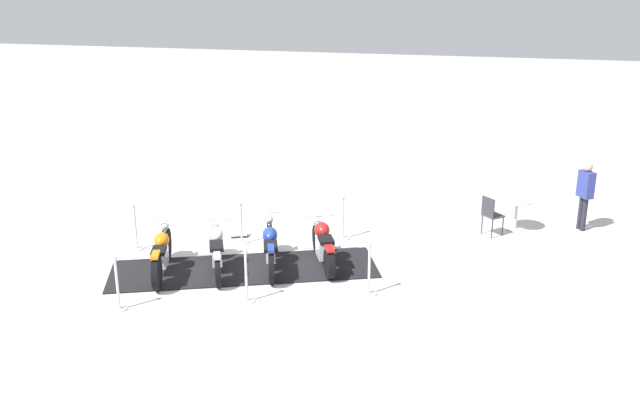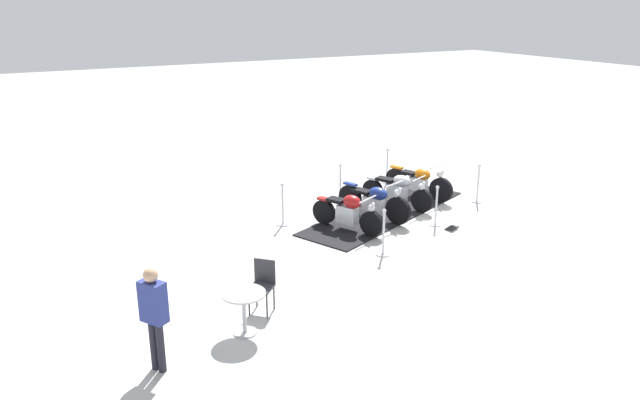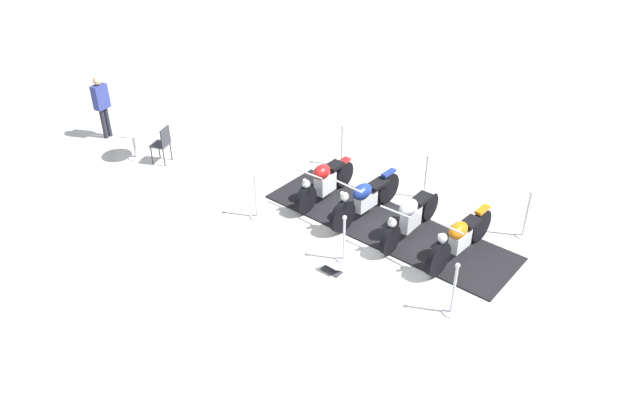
# 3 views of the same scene
# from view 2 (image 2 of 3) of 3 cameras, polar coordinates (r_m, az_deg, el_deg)

# --- Properties ---
(ground_plane) EXTENTS (80.00, 80.00, 0.00)m
(ground_plane) POSITION_cam_2_polar(r_m,az_deg,el_deg) (16.18, 6.09, -1.19)
(ground_plane) COLOR silver
(display_platform) EXTENTS (3.57, 5.76, 0.03)m
(display_platform) POSITION_cam_2_polar(r_m,az_deg,el_deg) (16.17, 6.09, -1.14)
(display_platform) COLOR black
(display_platform) RESTS_ON ground_plane
(motorcycle_maroon) EXTENTS (1.90, 1.03, 0.91)m
(motorcycle_maroon) POSITION_cam_2_polar(r_m,az_deg,el_deg) (14.70, 2.67, -1.14)
(motorcycle_maroon) COLOR black
(motorcycle_maroon) RESTS_ON display_platform
(motorcycle_navy) EXTENTS (2.15, 0.96, 1.03)m
(motorcycle_navy) POSITION_cam_2_polar(r_m,az_deg,el_deg) (15.56, 5.12, -0.01)
(motorcycle_navy) COLOR black
(motorcycle_navy) RESTS_ON display_platform
(motorcycle_chrome) EXTENTS (2.02, 1.05, 0.91)m
(motorcycle_chrome) POSITION_cam_2_polar(r_m,az_deg,el_deg) (16.45, 7.32, 0.95)
(motorcycle_chrome) COLOR black
(motorcycle_chrome) RESTS_ON display_platform
(motorcycle_copper) EXTENTS (2.12, 0.92, 1.01)m
(motorcycle_copper) POSITION_cam_2_polar(r_m,az_deg,el_deg) (17.39, 9.25, 1.74)
(motorcycle_copper) COLOR black
(motorcycle_copper) RESTS_ON display_platform
(stanchion_right_mid) EXTENTS (0.28, 0.28, 1.03)m
(stanchion_right_mid) POSITION_cam_2_polar(r_m,az_deg,el_deg) (15.35, 10.79, -1.03)
(stanchion_right_mid) COLOR silver
(stanchion_right_mid) RESTS_ON ground_plane
(stanchion_right_rear) EXTENTS (0.29, 0.29, 1.09)m
(stanchion_right_rear) POSITION_cam_2_polar(r_m,az_deg,el_deg) (17.37, 14.53, 1.04)
(stanchion_right_rear) COLOR silver
(stanchion_right_rear) RESTS_ON ground_plane
(stanchion_right_front) EXTENTS (0.33, 0.33, 1.07)m
(stanchion_right_front) POSITION_cam_2_polar(r_m,az_deg,el_deg) (13.44, 5.94, -3.73)
(stanchion_right_front) COLOR silver
(stanchion_right_front) RESTS_ON ground_plane
(stanchion_left_front) EXTENTS (0.32, 0.32, 1.09)m
(stanchion_left_front) POSITION_cam_2_polar(r_m,az_deg,el_deg) (15.15, -3.51, -1.06)
(stanchion_left_front) COLOR silver
(stanchion_left_front) RESTS_ON ground_plane
(stanchion_left_mid) EXTENTS (0.30, 0.30, 1.09)m
(stanchion_left_mid) POSITION_cam_2_polar(r_m,az_deg,el_deg) (16.87, 1.90, 1.07)
(stanchion_left_mid) COLOR silver
(stanchion_left_mid) RESTS_ON ground_plane
(stanchion_left_rear) EXTENTS (0.28, 0.28, 1.08)m
(stanchion_left_rear) POSITION_cam_2_polar(r_m,az_deg,el_deg) (18.73, 6.27, 2.77)
(stanchion_left_rear) COLOR silver
(stanchion_left_rear) RESTS_ON ground_plane
(info_placard) EXTENTS (0.33, 0.45, 0.20)m
(info_placard) POSITION_cam_2_polar(r_m,az_deg,el_deg) (15.31, 12.23, -2.43)
(info_placard) COLOR #333338
(info_placard) RESTS_ON ground_plane
(cafe_table) EXTENTS (0.74, 0.74, 0.75)m
(cafe_table) POSITION_cam_2_polar(r_m,az_deg,el_deg) (10.34, -7.14, -9.53)
(cafe_table) COLOR #B7B7BC
(cafe_table) RESTS_ON ground_plane
(cafe_chair_near_table) EXTENTS (0.57, 0.57, 0.96)m
(cafe_chair_near_table) POSITION_cam_2_polar(r_m,az_deg,el_deg) (11.01, -5.38, -7.68)
(cafe_chair_near_table) COLOR #2D2D33
(cafe_chair_near_table) RESTS_ON ground_plane
(bystander_person) EXTENTS (0.46, 0.39, 1.69)m
(bystander_person) POSITION_cam_2_polar(r_m,az_deg,el_deg) (9.43, -15.27, -9.93)
(bystander_person) COLOR #23232D
(bystander_person) RESTS_ON ground_plane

